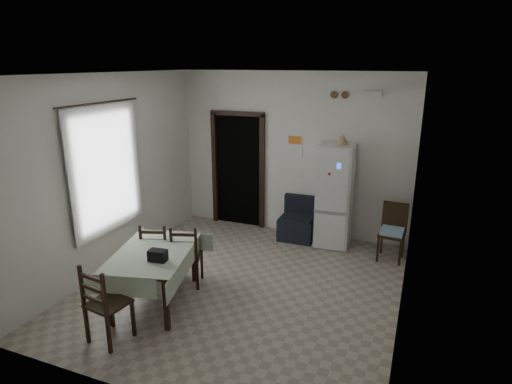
{
  "coord_description": "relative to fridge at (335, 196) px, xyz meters",
  "views": [
    {
      "loc": [
        2.17,
        -4.95,
        3.04
      ],
      "look_at": [
        0.0,
        0.5,
        1.25
      ],
      "focal_mm": 30.0,
      "sensor_mm": 36.0,
      "label": 1
    }
  ],
  "objects": [
    {
      "name": "corner_chair",
      "position": [
        0.99,
        -0.27,
        -0.42
      ],
      "size": [
        0.42,
        0.42,
        0.91
      ],
      "primitive_type": null,
      "rotation": [
        0.0,
        0.0,
        -0.06
      ],
      "color": "black",
      "rests_on": "ground"
    },
    {
      "name": "calendar",
      "position": [
        -0.81,
        0.31,
        0.74
      ],
      "size": [
        0.28,
        0.02,
        0.4
      ],
      "primitive_type": "cube",
      "color": "white",
      "rests_on": "ground"
    },
    {
      "name": "ground",
      "position": [
        -0.86,
        -1.93,
        -0.88
      ],
      "size": [
        4.5,
        4.5,
        0.0
      ],
      "primitive_type": "plane",
      "color": "#A59886",
      "rests_on": "ground"
    },
    {
      "name": "curtain",
      "position": [
        -2.9,
        -2.13,
        0.67
      ],
      "size": [
        0.02,
        1.45,
        1.85
      ],
      "primitive_type": "cube",
      "color": "silver",
      "rests_on": "ground"
    },
    {
      "name": "light_switch",
      "position": [
        -0.71,
        0.31,
        0.22
      ],
      "size": [
        0.08,
        0.02,
        0.12
      ],
      "primitive_type": "cube",
      "color": "beige",
      "rests_on": "ground"
    },
    {
      "name": "vent_left",
      "position": [
        -0.16,
        0.3,
        1.64
      ],
      "size": [
        0.12,
        0.03,
        0.12
      ],
      "primitive_type": "cylinder",
      "rotation": [
        1.57,
        0.0,
        0.0
      ],
      "color": "brown",
      "rests_on": "ground"
    },
    {
      "name": "dining_chair_near_head",
      "position": [
        -1.77,
        -3.6,
        -0.4
      ],
      "size": [
        0.47,
        0.47,
        0.96
      ],
      "primitive_type": null,
      "rotation": [
        0.0,
        0.0,
        2.99
      ],
      "color": "black",
      "rests_on": "ground"
    },
    {
      "name": "fridge",
      "position": [
        0.0,
        0.0,
        0.0
      ],
      "size": [
        0.59,
        0.59,
        1.75
      ],
      "primitive_type": null,
      "rotation": [
        0.0,
        0.0,
        0.04
      ],
      "color": "silver",
      "rests_on": "ground"
    },
    {
      "name": "dining_table",
      "position": [
        -1.77,
        -2.71,
        -0.52
      ],
      "size": [
        1.22,
        1.56,
        0.72
      ],
      "primitive_type": null,
      "rotation": [
        0.0,
        0.0,
        0.25
      ],
      "color": "#B1C4A8",
      "rests_on": "ground"
    },
    {
      "name": "ceiling",
      "position": [
        -0.86,
        -1.93,
        2.02
      ],
      "size": [
        4.2,
        4.5,
        0.02
      ],
      "primitive_type": null,
      "color": "white",
      "rests_on": "ground"
    },
    {
      "name": "vent_right",
      "position": [
        0.02,
        0.3,
        1.64
      ],
      "size": [
        0.12,
        0.03,
        0.12
      ],
      "primitive_type": "cylinder",
      "rotation": [
        1.57,
        0.0,
        0.0
      ],
      "color": "brown",
      "rests_on": "ground"
    },
    {
      "name": "wall_left",
      "position": [
        -2.96,
        -1.93,
        0.57
      ],
      "size": [
        0.02,
        4.5,
        2.9
      ],
      "primitive_type": null,
      "color": "silver",
      "rests_on": "ground"
    },
    {
      "name": "calendar_image",
      "position": [
        -0.81,
        0.3,
        0.84
      ],
      "size": [
        0.24,
        0.01,
        0.14
      ],
      "primitive_type": "cube",
      "color": "orange",
      "rests_on": "ground"
    },
    {
      "name": "tan_cone",
      "position": [
        0.08,
        0.02,
        0.96
      ],
      "size": [
        0.23,
        0.23,
        0.17
      ],
      "primitive_type": "cone",
      "rotation": [
        0.0,
        0.0,
        -0.1
      ],
      "color": "tan",
      "rests_on": "fridge"
    },
    {
      "name": "wall_front",
      "position": [
        -0.86,
        -4.18,
        0.57
      ],
      "size": [
        4.2,
        0.02,
        2.9
      ],
      "primitive_type": null,
      "color": "silver",
      "rests_on": "ground"
    },
    {
      "name": "navy_seat",
      "position": [
        -0.63,
        0.0,
        -0.5
      ],
      "size": [
        0.62,
        0.6,
        0.75
      ],
      "primitive_type": null,
      "rotation": [
        0.0,
        0.0,
        0.01
      ],
      "color": "black",
      "rests_on": "ground"
    },
    {
      "name": "wall_right",
      "position": [
        1.24,
        -1.93,
        0.57
      ],
      "size": [
        0.02,
        4.5,
        2.9
      ],
      "primitive_type": null,
      "color": "silver",
      "rests_on": "ground"
    },
    {
      "name": "dining_chair_far_left",
      "position": [
        -2.05,
        -2.23,
        -0.42
      ],
      "size": [
        0.5,
        0.5,
        0.91
      ],
      "primitive_type": null,
      "rotation": [
        0.0,
        0.0,
        3.46
      ],
      "color": "black",
      "rests_on": "ground"
    },
    {
      "name": "emergency_light",
      "position": [
        0.49,
        0.28,
        1.67
      ],
      "size": [
        0.25,
        0.07,
        0.09
      ],
      "primitive_type": "cube",
      "color": "white",
      "rests_on": "ground"
    },
    {
      "name": "dining_chair_far_right",
      "position": [
        -1.61,
        -2.15,
        -0.42
      ],
      "size": [
        0.49,
        0.49,
        0.91
      ],
      "primitive_type": null,
      "rotation": [
        0.0,
        0.0,
        3.46
      ],
      "color": "black",
      "rests_on": "ground"
    },
    {
      "name": "black_bag",
      "position": [
        -1.55,
        -2.92,
        -0.09
      ],
      "size": [
        0.23,
        0.15,
        0.14
      ],
      "primitive_type": "cube",
      "rotation": [
        0.0,
        0.0,
        0.11
      ],
      "color": "black",
      "rests_on": "dining_table"
    },
    {
      "name": "doorway",
      "position": [
        -1.91,
        0.52,
        0.18
      ],
      "size": [
        1.06,
        0.52,
        2.22
      ],
      "color": "black",
      "rests_on": "ground"
    },
    {
      "name": "curtain_rod",
      "position": [
        -2.89,
        -2.13,
        1.62
      ],
      "size": [
        0.02,
        1.6,
        0.02
      ],
      "primitive_type": "cylinder",
      "rotation": [
        1.57,
        0.0,
        0.0
      ],
      "color": "black",
      "rests_on": "ground"
    },
    {
      "name": "wall_back",
      "position": [
        -0.86,
        0.32,
        0.57
      ],
      "size": [
        4.2,
        0.02,
        2.9
      ],
      "primitive_type": null,
      "color": "silver",
      "rests_on": "ground"
    },
    {
      "name": "window_recess",
      "position": [
        -3.01,
        -2.13,
        0.67
      ],
      "size": [
        0.1,
        1.2,
        1.6
      ],
      "primitive_type": "cube",
      "color": "silver",
      "rests_on": "ground"
    }
  ]
}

